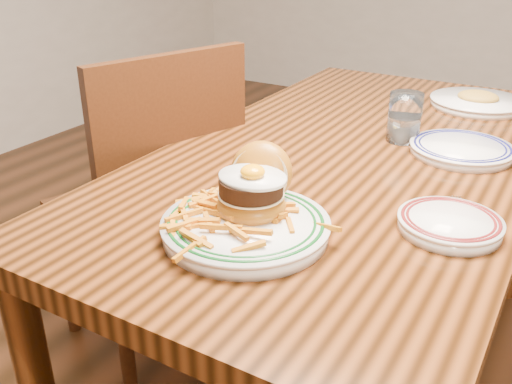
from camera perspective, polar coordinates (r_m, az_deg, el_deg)
The scene contains 8 objects.
floor at distance 1.85m, azimuth 8.07°, elevation -18.11°, with size 6.00×6.00×0.00m, color black.
table at distance 1.48m, azimuth 9.60°, elevation 0.97°, with size 0.85×1.60×0.75m.
chair_left at distance 1.69m, azimuth -10.15°, elevation -1.04°, with size 0.58×0.58×0.97m.
main_plate at distance 1.03m, azimuth -0.76°, elevation -1.92°, with size 0.30×0.32×0.15m.
side_plate at distance 1.10m, azimuth 18.83°, elevation -2.94°, with size 0.19×0.20×0.03m.
rear_plate at distance 1.48m, azimuth 19.86°, elevation 4.10°, with size 0.25×0.25×0.03m.
water_glass at distance 1.52m, azimuth 14.60°, elevation 6.96°, with size 0.08×0.08×0.13m.
far_plate at distance 1.89m, azimuth 21.26°, elevation 8.41°, with size 0.28×0.28×0.05m.
Camera 1 is at (0.46, -1.27, 1.26)m, focal length 40.00 mm.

